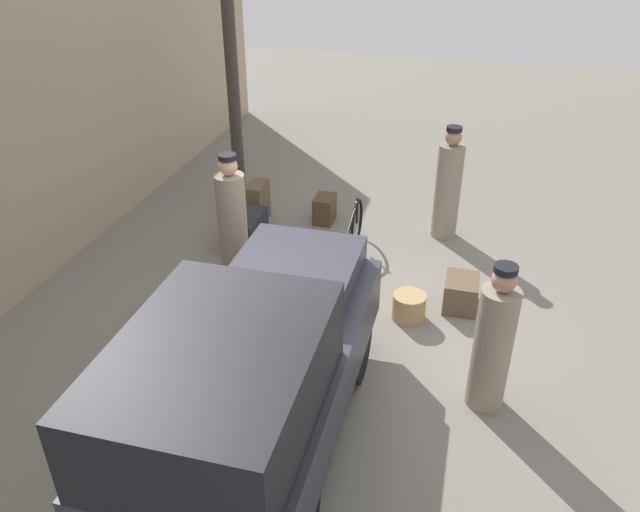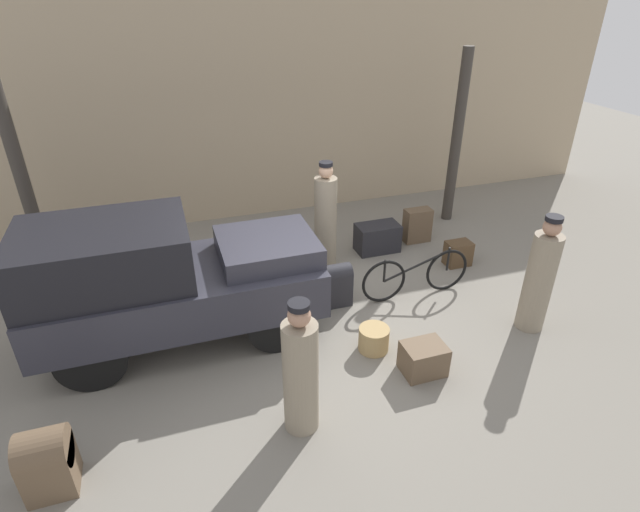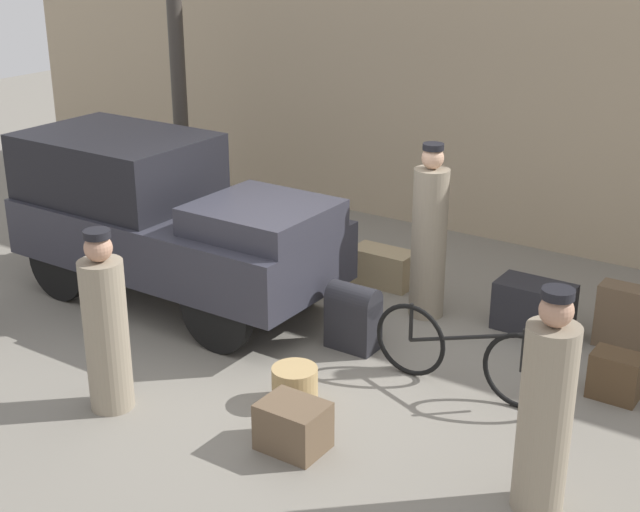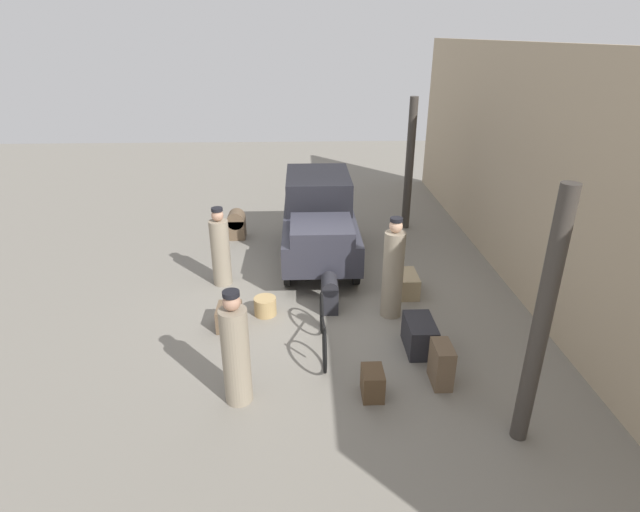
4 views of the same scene
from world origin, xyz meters
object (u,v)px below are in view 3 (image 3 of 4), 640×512
at_px(porter_standing_middle, 106,329).
at_px(trunk_umber_medium, 616,376).
at_px(suitcase_tan_flat, 293,426).
at_px(suitcase_small_leather, 353,315).
at_px(porter_lifting_near_truck, 429,238).
at_px(trunk_wicker_pale, 534,307).
at_px(porter_carrying_trunk, 546,412).
at_px(truck, 162,214).
at_px(wicker_basket, 295,385).
at_px(suitcase_black_upright, 623,317).
at_px(trunk_large_brown, 383,267).
at_px(bicycle, 464,354).

xyz_separation_m(porter_standing_middle, trunk_umber_medium, (3.53, 2.56, -0.52)).
height_order(suitcase_tan_flat, suitcase_small_leather, suitcase_small_leather).
relative_size(porter_lifting_near_truck, trunk_wicker_pale, 2.44).
height_order(porter_carrying_trunk, trunk_wicker_pale, porter_carrying_trunk).
bearing_deg(suitcase_tan_flat, trunk_wicker_pale, 76.13).
height_order(truck, wicker_basket, truck).
distance_m(porter_standing_middle, suitcase_small_leather, 2.41).
bearing_deg(suitcase_black_upright, trunk_large_brown, 178.80).
bearing_deg(porter_carrying_trunk, trunk_large_brown, 135.52).
height_order(bicycle, trunk_wicker_pale, bicycle).
xyz_separation_m(porter_carrying_trunk, trunk_umber_medium, (-0.01, 1.85, -0.56)).
distance_m(trunk_large_brown, trunk_wicker_pale, 1.88).
bearing_deg(suitcase_black_upright, suitcase_small_leather, -145.48).
relative_size(truck, bicycle, 2.04).
height_order(porter_lifting_near_truck, trunk_large_brown, porter_lifting_near_truck).
distance_m(porter_lifting_near_truck, porter_standing_middle, 3.46).
height_order(wicker_basket, trunk_large_brown, trunk_large_brown).
xyz_separation_m(porter_carrying_trunk, suitcase_small_leather, (-2.41, 1.38, -0.42)).
distance_m(wicker_basket, suitcase_small_leather, 1.18).
relative_size(bicycle, porter_carrying_trunk, 1.04).
xyz_separation_m(trunk_umber_medium, suitcase_tan_flat, (-1.87, -2.21, -0.01)).
bearing_deg(porter_carrying_trunk, porter_standing_middle, -168.60).
distance_m(bicycle, trunk_umber_medium, 1.33).
bearing_deg(truck, trunk_umber_medium, 6.86).
bearing_deg(suitcase_tan_flat, bicycle, 65.63).
relative_size(porter_carrying_trunk, suitcase_tan_flat, 3.28).
bearing_deg(wicker_basket, porter_carrying_trunk, -5.51).
distance_m(wicker_basket, porter_lifting_near_truck, 2.35).
relative_size(truck, suitcase_black_upright, 5.71).
xyz_separation_m(porter_lifting_near_truck, suitcase_small_leather, (-0.23, -1.09, -0.50)).
height_order(porter_standing_middle, suitcase_tan_flat, porter_standing_middle).
xyz_separation_m(porter_carrying_trunk, suitcase_tan_flat, (-1.88, -0.37, -0.58)).
bearing_deg(suitcase_black_upright, porter_lifting_near_truck, -168.35).
bearing_deg(suitcase_black_upright, trunk_umber_medium, -76.42).
xyz_separation_m(trunk_umber_medium, suitcase_small_leather, (-2.40, -0.47, 0.14)).
bearing_deg(porter_lifting_near_truck, porter_carrying_trunk, -48.50).
bearing_deg(porter_carrying_trunk, trunk_umber_medium, 90.32).
distance_m(suitcase_black_upright, trunk_large_brown, 2.72).
bearing_deg(truck, porter_standing_middle, -58.46).
bearing_deg(porter_standing_middle, porter_lifting_near_truck, 66.91).
bearing_deg(trunk_umber_medium, porter_lifting_near_truck, 164.05).
relative_size(wicker_basket, suitcase_black_upright, 0.63).
height_order(trunk_large_brown, suitcase_small_leather, suitcase_small_leather).
xyz_separation_m(wicker_basket, trunk_umber_medium, (2.27, 1.63, 0.05)).
xyz_separation_m(wicker_basket, suitcase_black_upright, (2.02, 2.65, 0.15)).
relative_size(porter_standing_middle, suitcase_tan_flat, 3.12).
height_order(porter_lifting_near_truck, suitcase_black_upright, porter_lifting_near_truck).
bearing_deg(trunk_wicker_pale, suitcase_small_leather, -133.80).
xyz_separation_m(trunk_umber_medium, trunk_wicker_pale, (-1.10, 0.90, 0.04)).
bearing_deg(trunk_umber_medium, trunk_wicker_pale, 140.77).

